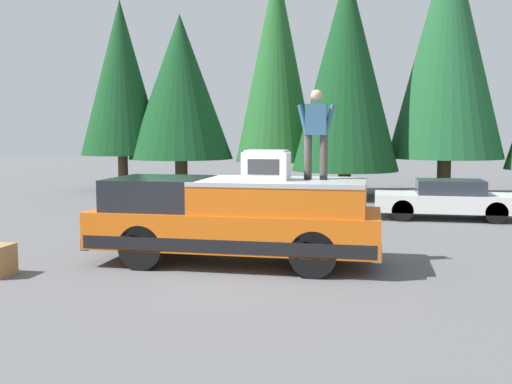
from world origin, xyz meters
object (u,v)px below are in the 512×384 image
pickup_truck (236,219)px  person_on_truck_bed (316,132)px  parked_car_white (447,199)px  compressor_unit (266,165)px

pickup_truck → person_on_truck_bed: person_on_truck_bed is taller
parked_car_white → compressor_unit: bearing=149.9°
pickup_truck → compressor_unit: bearing=-101.7°
pickup_truck → compressor_unit: (-0.13, -0.62, 1.05)m
person_on_truck_bed → parked_car_white: bearing=-25.4°
pickup_truck → parked_car_white: pickup_truck is taller
pickup_truck → parked_car_white: 8.43m
person_on_truck_bed → parked_car_white: person_on_truck_bed is taller
person_on_truck_bed → parked_car_white: size_ratio=0.41×
parked_car_white → person_on_truck_bed: bearing=154.6°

